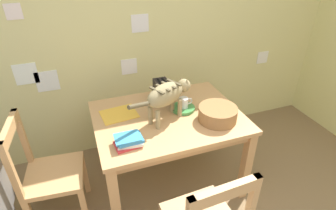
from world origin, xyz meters
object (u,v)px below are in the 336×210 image
(magazine, at_px, (119,114))
(wooden_chair_near, at_px, (48,174))
(book_stack, at_px, (129,141))
(toaster, at_px, (162,91))
(saucer_bowl, at_px, (183,108))
(cat, at_px, (167,95))
(coffee_mug, at_px, (184,102))
(dining_table, at_px, (168,124))
(wicker_basket, at_px, (218,114))

(magazine, height_order, wooden_chair_near, wooden_chair_near)
(book_stack, distance_m, toaster, 0.68)
(saucer_bowl, bearing_deg, toaster, 114.63)
(cat, xyz_separation_m, saucer_bowl, (0.17, 0.08, -0.21))
(saucer_bowl, height_order, book_stack, book_stack)
(coffee_mug, bearing_deg, dining_table, -165.09)
(wicker_basket, xyz_separation_m, wooden_chair_near, (-1.33, 0.14, -0.33))
(magazine, xyz_separation_m, toaster, (0.42, 0.12, 0.08))
(saucer_bowl, bearing_deg, dining_table, -164.73)
(cat, bearing_deg, toaster, 142.51)
(coffee_mug, xyz_separation_m, wooden_chair_near, (-1.13, -0.09, -0.34))
(coffee_mug, relative_size, magazine, 0.43)
(cat, relative_size, saucer_bowl, 2.89)
(dining_table, relative_size, wicker_basket, 3.91)
(saucer_bowl, xyz_separation_m, toaster, (-0.11, 0.23, 0.07))
(dining_table, relative_size, cat, 2.09)
(cat, distance_m, book_stack, 0.46)
(cat, xyz_separation_m, toaster, (0.07, 0.31, -0.13))
(dining_table, height_order, coffee_mug, coffee_mug)
(cat, relative_size, book_stack, 2.76)
(cat, bearing_deg, wicker_basket, 41.99)
(dining_table, xyz_separation_m, saucer_bowl, (0.15, 0.04, 0.10))
(coffee_mug, xyz_separation_m, toaster, (-0.11, 0.23, 0.02))
(dining_table, distance_m, wooden_chair_near, 1.00)
(wicker_basket, bearing_deg, dining_table, 150.97)
(saucer_bowl, distance_m, wooden_chair_near, 1.17)
(book_stack, bearing_deg, saucer_bowl, 29.20)
(cat, relative_size, wooden_chair_near, 0.62)
(wicker_basket, xyz_separation_m, toaster, (-0.30, 0.46, 0.03))
(coffee_mug, xyz_separation_m, book_stack, (-0.54, -0.30, -0.03))
(cat, distance_m, magazine, 0.46)
(toaster, bearing_deg, wooden_chair_near, -162.42)
(dining_table, relative_size, book_stack, 5.79)
(magazine, bearing_deg, coffee_mug, -17.59)
(coffee_mug, distance_m, wicker_basket, 0.30)
(magazine, relative_size, book_stack, 1.38)
(wooden_chair_near, bearing_deg, magazine, 114.11)
(cat, height_order, book_stack, cat)
(dining_table, height_order, wooden_chair_near, wooden_chair_near)
(dining_table, distance_m, saucer_bowl, 0.19)
(cat, relative_size, coffee_mug, 4.69)
(magazine, xyz_separation_m, wooden_chair_near, (-0.60, -0.20, -0.28))
(toaster, bearing_deg, book_stack, -128.99)
(saucer_bowl, relative_size, book_stack, 0.96)
(dining_table, height_order, saucer_bowl, saucer_bowl)
(saucer_bowl, bearing_deg, wicker_basket, -50.04)
(dining_table, bearing_deg, toaster, 80.52)
(cat, xyz_separation_m, book_stack, (-0.36, -0.22, -0.18))
(cat, bearing_deg, magazine, -144.11)
(magazine, xyz_separation_m, wicker_basket, (0.72, -0.34, 0.06))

